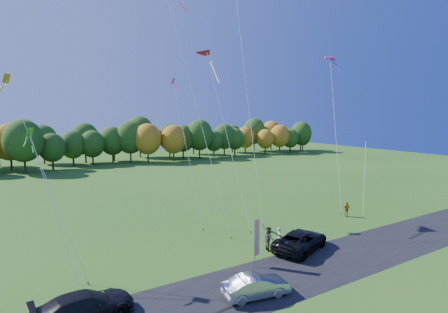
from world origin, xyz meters
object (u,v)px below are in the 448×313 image
black_suv (301,240)px  feather_flag (256,237)px  person_east (347,209)px  silver_sedan (256,286)px

black_suv → feather_flag: feather_flag is taller
person_east → feather_flag: 16.31m
silver_sedan → person_east: size_ratio=2.60×
black_suv → silver_sedan: black_suv is taller
person_east → feather_flag: bearing=-141.9°
person_east → feather_flag: feather_flag is taller
black_suv → feather_flag: size_ratio=1.60×
silver_sedan → person_east: 19.81m
black_suv → feather_flag: 5.10m
black_suv → silver_sedan: 8.40m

